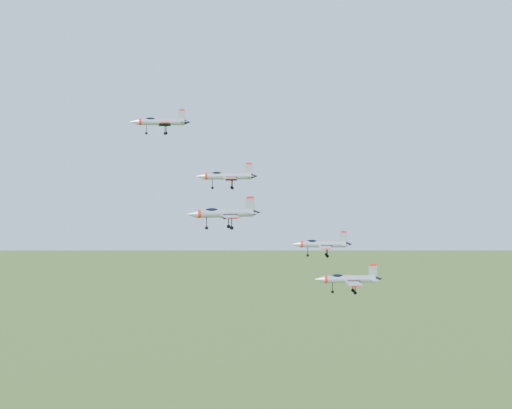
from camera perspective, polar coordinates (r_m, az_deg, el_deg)
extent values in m
cylinder|color=#A2A6AF|center=(137.28, -7.57, 6.56)|extent=(8.69, 2.31, 1.24)
cone|color=#A2A6AF|center=(136.87, -9.74, 6.54)|extent=(1.86, 1.45, 1.24)
cone|color=black|center=(137.86, -5.50, 6.57)|extent=(1.46, 1.22, 1.06)
ellipsoid|color=black|center=(137.11, -8.46, 6.75)|extent=(2.20, 1.15, 0.79)
cube|color=#A2A6AF|center=(134.63, -7.38, 6.50)|extent=(2.71, 4.45, 0.13)
cube|color=#A2A6AF|center=(139.95, -7.60, 6.43)|extent=(2.71, 4.45, 0.13)
cube|color=#A2A6AF|center=(137.77, -5.94, 7.11)|extent=(1.44, 0.29, 2.01)
cube|color=red|center=(137.82, -5.95, 7.54)|extent=(1.06, 0.26, 0.33)
cylinder|color=#A2A6AF|center=(125.56, -2.26, 2.28)|extent=(8.19, 1.28, 1.18)
cone|color=#A2A6AF|center=(125.40, -4.51, 2.26)|extent=(1.65, 1.20, 1.18)
cone|color=black|center=(125.90, -0.11, 2.29)|extent=(1.28, 1.02, 1.00)
ellipsoid|color=black|center=(125.46, -3.18, 2.47)|extent=(2.01, 0.87, 0.75)
cube|color=#A2A6AF|center=(123.05, -2.12, 2.12)|extent=(2.14, 4.02, 0.13)
cube|color=#A2A6AF|center=(128.12, -2.24, 2.22)|extent=(2.14, 4.02, 0.13)
cube|color=#A2A6AF|center=(125.77, -0.57, 2.84)|extent=(1.36, 0.13, 1.91)
cube|color=red|center=(125.74, -0.57, 3.30)|extent=(1.00, 0.14, 0.32)
cylinder|color=#A2A6AF|center=(104.52, -2.48, -0.71)|extent=(8.42, 2.50, 1.20)
cone|color=#A2A6AF|center=(103.55, -5.19, -0.77)|extent=(1.84, 1.45, 1.20)
cone|color=black|center=(105.67, 0.06, -0.65)|extent=(1.44, 1.22, 1.02)
ellipsoid|color=black|center=(104.06, -3.58, -0.49)|extent=(2.15, 1.18, 0.76)
cube|color=#A2A6AF|center=(102.07, -2.07, -0.97)|extent=(2.75, 4.36, 0.13)
cube|color=#A2A6AF|center=(107.10, -2.69, -0.70)|extent=(2.75, 4.36, 0.13)
cube|color=#A2A6AF|center=(105.30, -0.47, 0.02)|extent=(1.39, 0.33, 1.94)
cube|color=red|center=(105.22, -0.47, 0.57)|extent=(1.03, 0.29, 0.32)
cylinder|color=#A2A6AF|center=(131.09, 5.37, -3.18)|extent=(8.40, 1.99, 1.20)
cone|color=#A2A6AF|center=(130.67, 3.19, -3.19)|extent=(1.77, 1.35, 1.20)
cone|color=black|center=(131.67, 7.46, -3.16)|extent=(1.39, 1.14, 1.02)
ellipsoid|color=black|center=(130.83, 4.49, -2.99)|extent=(2.11, 1.05, 0.76)
cube|color=#A2A6AF|center=(128.59, 5.57, -3.44)|extent=(2.50, 4.25, 0.13)
cube|color=#A2A6AF|center=(133.69, 5.34, -3.12)|extent=(2.50, 4.25, 0.13)
cube|color=#A2A6AF|center=(131.37, 7.02, -2.63)|extent=(1.39, 0.24, 1.94)
cube|color=red|center=(131.24, 7.03, -2.19)|extent=(1.02, 0.23, 0.32)
cylinder|color=#A2A6AF|center=(117.22, 7.50, -5.93)|extent=(8.37, 1.65, 1.20)
cone|color=#A2A6AF|center=(116.43, 5.07, -5.98)|extent=(1.73, 1.29, 1.20)
cone|color=black|center=(118.17, 9.80, -5.88)|extent=(1.35, 1.09, 1.02)
ellipsoid|color=black|center=(116.79, 6.51, -5.74)|extent=(2.08, 0.97, 0.76)
cube|color=#A2A6AF|center=(114.80, 7.82, -6.28)|extent=(2.34, 4.18, 0.13)
cube|color=#A2A6AF|center=(119.80, 7.36, -5.81)|extent=(2.34, 4.18, 0.13)
cube|color=#A2A6AF|center=(117.73, 9.32, -5.29)|extent=(1.39, 0.19, 1.94)
cube|color=red|center=(117.56, 9.33, -4.80)|extent=(1.02, 0.18, 0.32)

